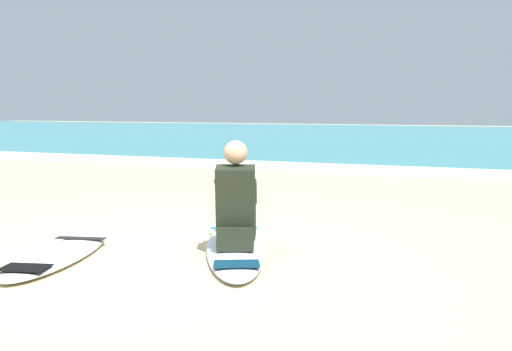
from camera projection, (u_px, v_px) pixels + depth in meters
The scene contains 6 objects.
ground_plane at pixel (142, 262), 4.98m from camera, with size 80.00×80.00×0.00m, color #CCB584.
sea at pixel (424, 137), 24.60m from camera, with size 80.00×28.00×0.10m, color teal.
breaking_foam at pixel (348, 169), 11.98m from camera, with size 80.00×0.90×0.11m, color white.
surfboard_main at pixel (235, 246), 5.41m from camera, with size 1.46×2.34×0.08m.
surfer_seated at pixel (236, 206), 5.23m from camera, with size 0.56×0.77×0.95m.
surfboard_spare_near at pixel (58, 255), 5.10m from camera, with size 0.94×1.80×0.08m.
Camera 1 is at (2.72, -4.15, 1.31)m, focal length 41.27 mm.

